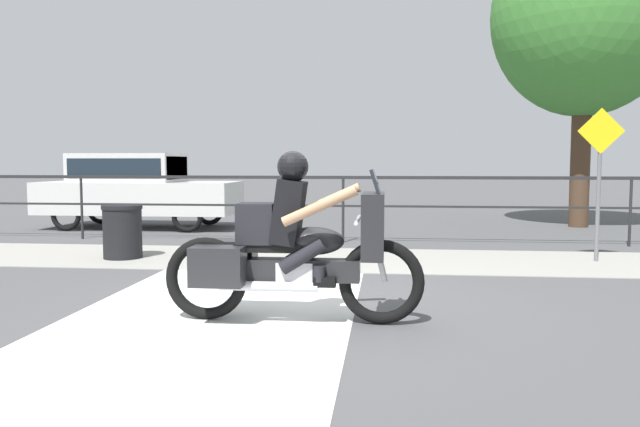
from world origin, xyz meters
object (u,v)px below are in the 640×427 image
parked_car (136,186)px  motorcycle (292,247)px  trash_bin (122,232)px  street_sign (600,167)px  tree_behind_sign (585,15)px

parked_car → motorcycle: bearing=-61.4°
parked_car → trash_bin: (1.61, -4.42, -0.53)m
motorcycle → trash_bin: bearing=135.3°
parked_car → trash_bin: bearing=-72.6°
parked_car → street_sign: street_sign is taller
tree_behind_sign → trash_bin: bearing=-146.0°
parked_car → tree_behind_sign: size_ratio=0.62×
motorcycle → street_sign: size_ratio=1.07×
parked_car → street_sign: 9.68m
parked_car → tree_behind_sign: (10.09, 1.31, 3.85)m
trash_bin → parked_car: bearing=110.0°
tree_behind_sign → parked_car: bearing=-172.6°
trash_bin → motorcycle: bearing=-47.8°
parked_car → tree_behind_sign: 10.88m
motorcycle → street_sign: bearing=47.9°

